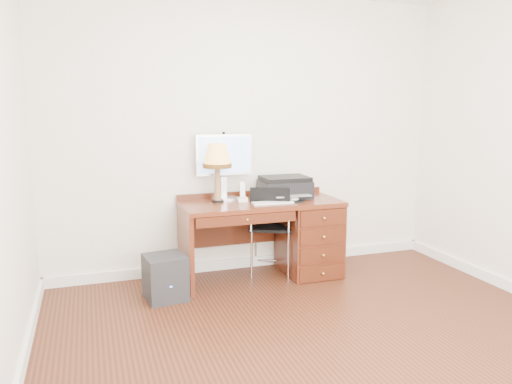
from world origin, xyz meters
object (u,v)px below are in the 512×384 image
object	(u,v)px
leg_lamp	(217,159)
phone	(242,196)
chair	(274,221)
monitor	(224,158)
equipment_box	(165,277)
printer	(285,187)
desk	(292,233)

from	to	relation	value
leg_lamp	phone	world-z (taller)	leg_lamp
phone	chair	size ratio (longest dim) A/B	0.21
monitor	equipment_box	size ratio (longest dim) A/B	1.62
monitor	printer	xyz separation A→B (m)	(0.58, -0.12, -0.29)
desk	chair	size ratio (longest dim) A/B	1.69
monitor	phone	xyz separation A→B (m)	(0.12, -0.19, -0.34)
monitor	leg_lamp	distance (m)	0.17
phone	equipment_box	distance (m)	1.04
desk	leg_lamp	xyz separation A→B (m)	(-0.72, 0.09, 0.74)
printer	chair	bearing A→B (deg)	-150.02
desk	phone	distance (m)	0.63
leg_lamp	monitor	bearing A→B (deg)	53.41
leg_lamp	phone	size ratio (longest dim) A/B	2.92
equipment_box	chair	bearing A→B (deg)	6.97
printer	phone	size ratio (longest dim) A/B	2.52
phone	equipment_box	bearing A→B (deg)	-153.86
chair	phone	bearing A→B (deg)	-157.05
monitor	phone	bearing A→B (deg)	-55.72
desk	chair	distance (m)	0.22
printer	equipment_box	size ratio (longest dim) A/B	1.23
phone	equipment_box	world-z (taller)	phone
leg_lamp	chair	bearing A→B (deg)	-6.81
equipment_box	printer	bearing A→B (deg)	8.76
monitor	desk	bearing A→B (deg)	-19.19
phone	chair	bearing A→B (deg)	3.52
desk	equipment_box	distance (m)	1.33
leg_lamp	chair	xyz separation A→B (m)	(0.54, -0.06, -0.61)
equipment_box	desk	bearing A→B (deg)	3.81
printer	chair	distance (m)	0.35
printer	monitor	bearing A→B (deg)	169.06
desk	printer	distance (m)	0.45
monitor	chair	distance (m)	0.77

